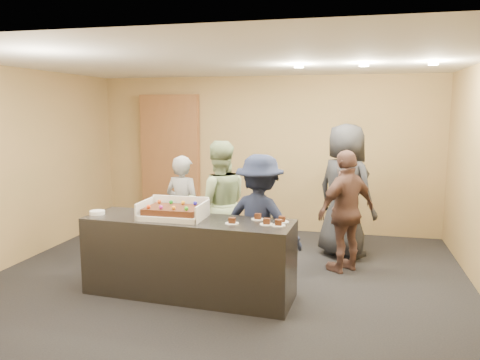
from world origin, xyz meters
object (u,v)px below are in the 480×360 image
Objects in this scene: serving_counter at (189,257)px; cake_box at (174,214)px; storage_cabinet at (170,161)px; sheet_cake at (173,210)px; plate_stack at (97,213)px; person_brown_extra at (346,211)px; person_server_grey at (183,209)px; person_sage_man at (219,205)px; person_dark_suit at (345,191)px; person_navy_man at (260,222)px.

cake_box reaches higher than serving_counter.
storage_cabinet is 3.31× the size of cake_box.
sheet_cake reaches higher than plate_stack.
storage_cabinet reaches higher than person_brown_extra.
person_server_grey is (0.65, 1.15, -0.17)m from plate_stack.
storage_cabinet is at bearing 112.49° from cake_box.
cake_box is at bearing 54.12° from person_sage_man.
sheet_cake is 3.46× the size of plate_stack.
cake_box is 0.06m from sheet_cake.
serving_counter is 3.33× the size of cake_box.
person_dark_suit is at bearing 45.30° from sheet_cake.
person_navy_man reaches higher than cake_box.
plate_stack is 0.11× the size of person_navy_man.
plate_stack is 0.10× the size of person_sage_man.
serving_counter is at bearing -10.01° from person_brown_extra.
person_brown_extra is (1.92, 1.27, -0.19)m from sheet_cake.
person_brown_extra is at bearing 32.92° from cake_box.
serving_counter is at bearing -64.94° from storage_cabinet.
person_navy_man is at bearing 24.70° from cake_box.
person_dark_suit is at bearing 34.31° from plate_stack.
serving_counter is 1.12m from person_sage_man.
person_brown_extra is at bearing -29.80° from storage_cabinet.
plate_stack is at bearing 71.27° from person_dark_suit.
serving_counter is at bearing 63.92° from person_sage_man.
cake_box is 0.37× the size of person_dark_suit.
plate_stack is at bearing 28.94° from person_navy_man.
plate_stack is at bearing -178.26° from sheet_cake.
person_brown_extra is (1.92, 1.24, -0.14)m from cake_box.
plate_stack is 1.60m from person_sage_man.
serving_counter is 1.59× the size of person_server_grey.
storage_cabinet reaches higher than person_sage_man.
sheet_cake is at bearing 1.74° from plate_stack.
storage_cabinet is 3.88× the size of sheet_cake.
person_sage_man is (0.54, -0.08, 0.11)m from person_server_grey.
cake_box is at bearing 119.56° from person_server_grey.
plate_stack is 0.11× the size of person_brown_extra.
serving_counter is 1.49× the size of person_brown_extra.
person_sage_man is at bearing 64.58° from person_dark_suit.
person_brown_extra is 0.66m from person_dark_suit.
person_sage_man is 1.69m from person_brown_extra.
person_sage_man reaches higher than person_brown_extra.
person_dark_suit is (1.64, 0.86, 0.11)m from person_sage_man.
person_brown_extra is at bearing 33.47° from sheet_cake.
serving_counter is at bearing 127.23° from person_server_grey.
sheet_cake is at bearing 82.27° from person_dark_suit.
storage_cabinet is 2.24m from person_server_grey.
serving_counter is 1.39× the size of person_sage_man.
person_navy_man reaches higher than plate_stack.
person_dark_suit is (1.71, 1.90, 0.52)m from serving_counter.
storage_cabinet is 2.57m from person_sage_man.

